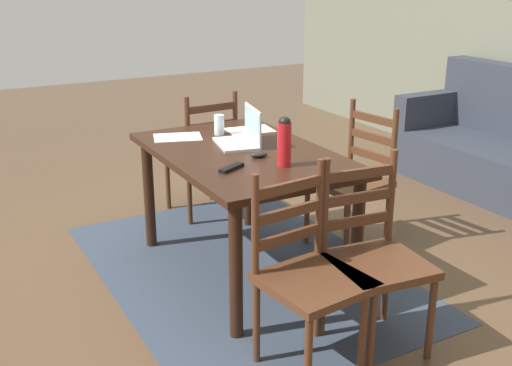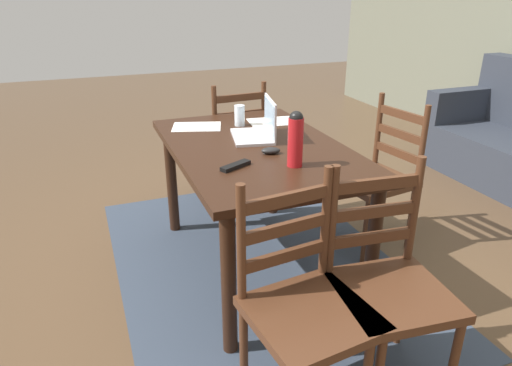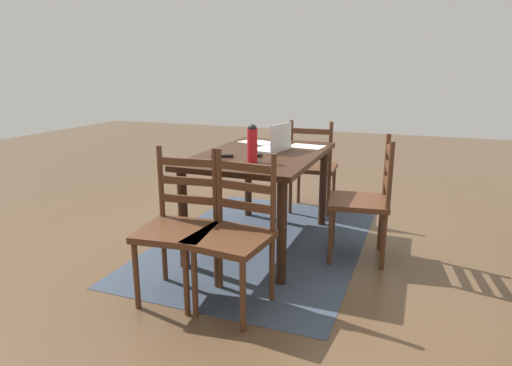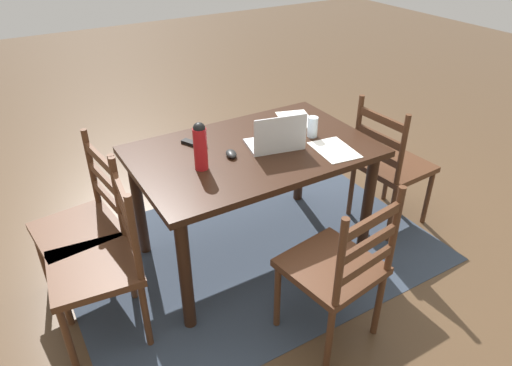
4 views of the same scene
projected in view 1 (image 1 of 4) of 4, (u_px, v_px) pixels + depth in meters
name	position (u px, v px, depth m)	size (l,w,h in m)	color
ground_plane	(244.00, 270.00, 3.97)	(14.00, 14.00, 0.00)	brown
area_rug	(244.00, 270.00, 3.97)	(2.35, 1.63, 0.01)	#333D4C
dining_table	(243.00, 168.00, 3.74)	(1.42, 0.91, 0.78)	black
chair_right_near	(309.00, 276.00, 2.90)	(0.49, 0.49, 0.95)	#4C2B19
chair_far_head	(353.00, 179.00, 4.20)	(0.50, 0.50, 0.95)	#4C2B19
chair_right_far	(373.00, 259.00, 3.07)	(0.48, 0.48, 0.95)	#4C2B19
chair_left_far	(203.00, 155.00, 4.73)	(0.47, 0.47, 0.95)	#4C2B19
couch	(508.00, 150.00, 5.23)	(1.80, 0.80, 1.00)	#2D333D
laptop	(243.00, 135.00, 3.82)	(0.36, 0.28, 0.23)	silver
water_bottle	(284.00, 141.00, 3.39)	(0.07, 0.07, 0.27)	red
drinking_glass	(219.00, 125.00, 4.04)	(0.06, 0.06, 0.13)	silver
computer_mouse	(259.00, 154.00, 3.58)	(0.06, 0.10, 0.03)	black
tv_remote	(231.00, 168.00, 3.37)	(0.04, 0.17, 0.02)	black
paper_stack_left	(178.00, 137.00, 3.99)	(0.21, 0.30, 0.00)	white
paper_stack_right	(250.00, 130.00, 4.16)	(0.21, 0.30, 0.00)	white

